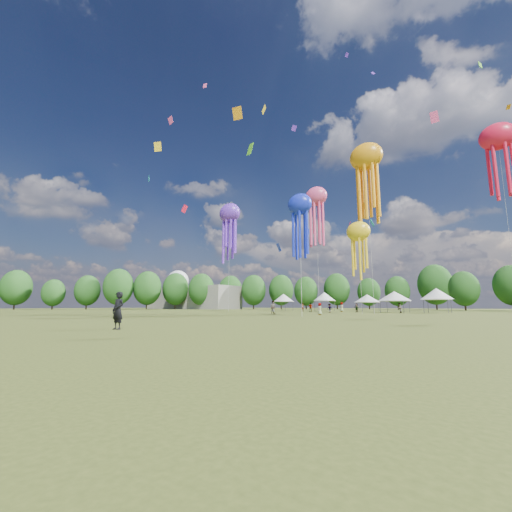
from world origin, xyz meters
The scene contains 10 objects.
ground centered at (0.00, 0.00, 0.00)m, with size 300.00×300.00×0.00m, color #384416.
observer_main centered at (7.23, -0.85, 0.96)m, with size 0.70×0.46×1.92m, color black.
spectator_near centered at (-5.00, 30.09, 0.96)m, with size 0.93×0.73×1.92m, color gray.
spectators_far centered at (-1.77, 46.85, 0.85)m, with size 20.62×23.96×1.89m.
festival_tents centered at (-1.86, 54.84, 3.00)m, with size 39.08×12.76×4.19m.
show_kites centered at (3.18, 41.70, 20.05)m, with size 50.49×32.66×29.87m.
small_kites centered at (0.18, 41.28, 28.27)m, with size 76.84×62.91×45.16m.
treeline centered at (-3.87, 62.51, 6.54)m, with size 201.57×95.24×13.43m.
hangar centered at (-72.00, 72.00, 4.00)m, with size 40.00×12.00×8.00m, color gray.
radome centered at (-88.00, 78.00, 9.99)m, with size 9.00×9.00×16.00m.
Camera 1 is at (23.19, -9.72, 1.20)m, focal length 22.91 mm.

